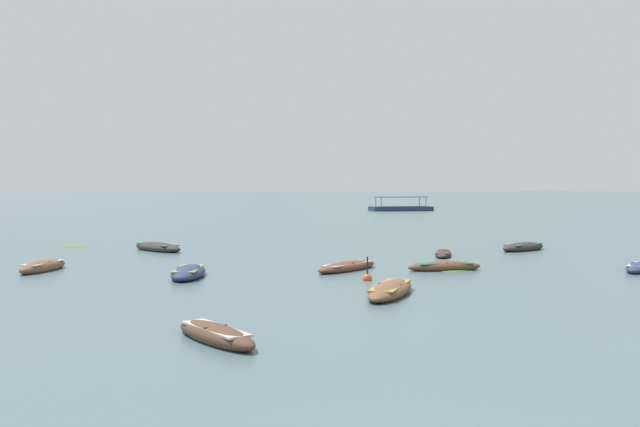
% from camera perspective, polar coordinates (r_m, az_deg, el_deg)
% --- Properties ---
extents(ground_plane, '(6000.00, 6000.00, 0.00)m').
position_cam_1_polar(ground_plane, '(1506.94, 0.16, 1.91)').
color(ground_plane, '#476066').
extents(mountain_1, '(564.01, 564.01, 219.38)m').
position_cam_1_polar(mountain_1, '(2052.51, -21.28, 4.87)').
color(mountain_1, '#4C5B56').
rests_on(mountain_1, ground).
extents(mountain_2, '(1644.85, 1644.85, 445.35)m').
position_cam_1_polar(mountain_2, '(1939.64, -7.65, 8.51)').
color(mountain_2, slate).
rests_on(mountain_2, ground).
extents(mountain_3, '(1582.79, 1582.79, 443.42)m').
position_cam_1_polar(mountain_3, '(1830.11, 10.57, 8.86)').
color(mountain_3, slate).
rests_on(mountain_3, ground).
extents(rowboat_0, '(3.71, 3.57, 0.59)m').
position_cam_1_polar(rowboat_0, '(41.45, 16.75, -2.72)').
color(rowboat_0, '#2D2826').
rests_on(rowboat_0, ground).
extents(rowboat_1, '(4.06, 4.21, 0.62)m').
position_cam_1_polar(rowboat_1, '(40.65, -13.36, -2.77)').
color(rowboat_1, '#2D2826').
rests_on(rowboat_1, ground).
extents(rowboat_3, '(3.31, 3.91, 0.48)m').
position_cam_1_polar(rowboat_3, '(30.03, 2.40, -4.49)').
color(rowboat_3, brown).
rests_on(rowboat_3, ground).
extents(rowboat_4, '(2.47, 4.47, 0.55)m').
position_cam_1_polar(rowboat_4, '(23.17, 6.00, -6.39)').
color(rowboat_4, brown).
rests_on(rowboat_4, ground).
extents(rowboat_5, '(1.39, 3.51, 0.59)m').
position_cam_1_polar(rowboat_5, '(32.16, -22.12, -4.14)').
color(rowboat_5, brown).
rests_on(rowboat_5, ground).
extents(rowboat_6, '(2.68, 3.16, 0.50)m').
position_cam_1_polar(rowboat_6, '(16.37, -8.66, -10.00)').
color(rowboat_6, '#4C3323').
rests_on(rowboat_6, ground).
extents(rowboat_8, '(3.50, 1.65, 0.50)m').
position_cam_1_polar(rowboat_8, '(30.51, 10.47, -4.40)').
color(rowboat_8, brown).
rests_on(rowboat_8, ground).
extents(rowboat_9, '(1.56, 3.52, 0.41)m').
position_cam_1_polar(rowboat_9, '(36.93, 10.37, -3.33)').
color(rowboat_9, '#2D2826').
rests_on(rowboat_9, ground).
extents(rowboat_10, '(1.40, 3.84, 0.58)m').
position_cam_1_polar(rowboat_10, '(28.22, -10.88, -4.88)').
color(rowboat_10, navy).
rests_on(rowboat_10, ground).
extents(ferry_0, '(10.69, 5.98, 2.54)m').
position_cam_1_polar(ferry_0, '(112.99, 6.87, 0.45)').
color(ferry_0, navy).
rests_on(ferry_0, ground).
extents(mooring_buoy, '(0.37, 0.37, 1.05)m').
position_cam_1_polar(mooring_buoy, '(26.74, 4.08, -5.41)').
color(mooring_buoy, '#DB4C1E').
rests_on(mooring_buoy, ground).
extents(weed_patch_1, '(2.86, 2.68, 0.14)m').
position_cam_1_polar(weed_patch_1, '(45.43, -19.85, -2.58)').
color(weed_patch_1, '#477033').
rests_on(weed_patch_1, ground).
extents(weed_patch_3, '(2.77, 3.21, 0.14)m').
position_cam_1_polar(weed_patch_3, '(31.10, 11.54, -4.58)').
color(weed_patch_3, '#38662D').
rests_on(weed_patch_3, ground).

